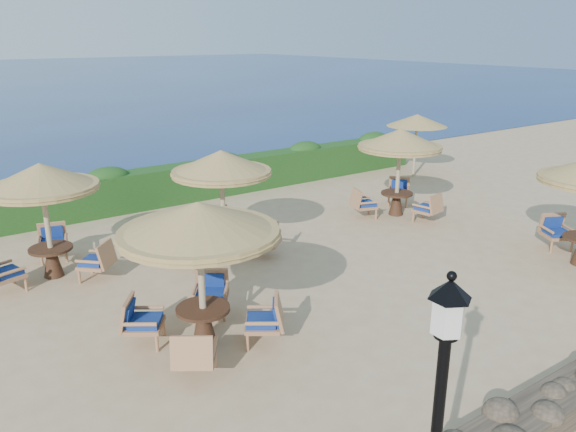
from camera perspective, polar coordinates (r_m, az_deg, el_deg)
The scene contains 7 objects.
ground at distance 13.84m, azimuth 6.11°, elevation -4.63°, with size 120.00×120.00×0.00m, color tan.
hedge at distance 19.39m, azimuth -7.83°, elevation 3.79°, with size 18.00×0.90×1.20m, color #173D13.
extra_parasol at distance 22.20m, azimuth 12.97°, elevation 9.44°, with size 2.30×2.30×2.41m.
cafe_set_0 at distance 9.68m, azimuth -8.95°, elevation -3.29°, with size 2.80×2.80×2.65m.
cafe_set_2 at distance 13.47m, azimuth -23.55°, elevation 1.48°, with size 2.69×2.67×2.65m.
cafe_set_3 at distance 13.81m, azimuth -6.72°, elevation 3.28°, with size 2.67×2.72×2.65m.
cafe_set_4 at distance 17.16m, azimuth 11.23°, elevation 6.01°, with size 2.72×2.70×2.65m.
Camera 1 is at (-8.44, -9.61, 5.30)m, focal length 35.00 mm.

